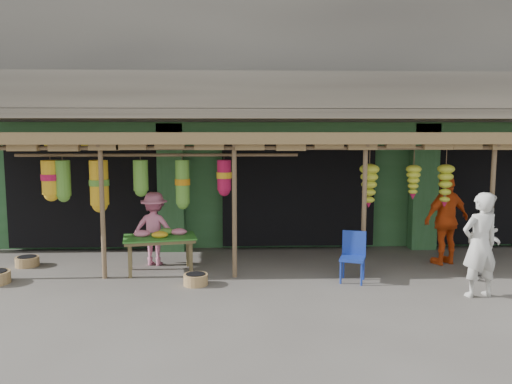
{
  "coord_description": "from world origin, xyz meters",
  "views": [
    {
      "loc": [
        -1.42,
        -9.62,
        2.78
      ],
      "look_at": [
        -1.05,
        1.0,
        1.52
      ],
      "focal_mm": 35.0,
      "sensor_mm": 36.0,
      "label": 1
    }
  ],
  "objects_px": {
    "blue_chair": "(353,254)",
    "person_vendor": "(446,220)",
    "person_shopper": "(154,229)",
    "person_front": "(480,245)",
    "person_right": "(486,235)",
    "flower_table": "(160,238)"
  },
  "relations": [
    {
      "from": "person_right",
      "to": "person_vendor",
      "type": "xyz_separation_m",
      "value": [
        -0.35,
        1.02,
        0.13
      ]
    },
    {
      "from": "blue_chair",
      "to": "person_front",
      "type": "distance_m",
      "value": 2.2
    },
    {
      "from": "person_right",
      "to": "person_shopper",
      "type": "bearing_deg",
      "value": 129.4
    },
    {
      "from": "flower_table",
      "to": "person_front",
      "type": "height_order",
      "value": "person_front"
    },
    {
      "from": "person_front",
      "to": "person_shopper",
      "type": "distance_m",
      "value": 6.29
    },
    {
      "from": "person_front",
      "to": "person_right",
      "type": "xyz_separation_m",
      "value": [
        0.66,
        1.1,
        -0.07
      ]
    },
    {
      "from": "flower_table",
      "to": "person_front",
      "type": "xyz_separation_m",
      "value": [
        5.65,
        -1.74,
        0.21
      ]
    },
    {
      "from": "person_vendor",
      "to": "person_shopper",
      "type": "bearing_deg",
      "value": -22.94
    },
    {
      "from": "person_vendor",
      "to": "blue_chair",
      "type": "bearing_deg",
      "value": 5.44
    },
    {
      "from": "person_front",
      "to": "person_right",
      "type": "relative_size",
      "value": 1.08
    },
    {
      "from": "blue_chair",
      "to": "person_front",
      "type": "bearing_deg",
      "value": -7.64
    },
    {
      "from": "blue_chair",
      "to": "person_front",
      "type": "height_order",
      "value": "person_front"
    },
    {
      "from": "blue_chair",
      "to": "person_vendor",
      "type": "distance_m",
      "value": 2.55
    },
    {
      "from": "flower_table",
      "to": "person_right",
      "type": "distance_m",
      "value": 6.35
    },
    {
      "from": "flower_table",
      "to": "blue_chair",
      "type": "height_order",
      "value": "blue_chair"
    },
    {
      "from": "person_front",
      "to": "person_shopper",
      "type": "bearing_deg",
      "value": -32.48
    },
    {
      "from": "blue_chair",
      "to": "person_front",
      "type": "xyz_separation_m",
      "value": [
        1.93,
        -0.99,
        0.38
      ]
    },
    {
      "from": "person_front",
      "to": "blue_chair",
      "type": "bearing_deg",
      "value": -38.31
    },
    {
      "from": "person_right",
      "to": "blue_chair",
      "type": "bearing_deg",
      "value": 142.2
    },
    {
      "from": "blue_chair",
      "to": "person_vendor",
      "type": "relative_size",
      "value": 0.49
    },
    {
      "from": "person_front",
      "to": "person_vendor",
      "type": "xyz_separation_m",
      "value": [
        0.31,
        2.12,
        0.06
      ]
    },
    {
      "from": "flower_table",
      "to": "person_shopper",
      "type": "height_order",
      "value": "person_shopper"
    }
  ]
}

